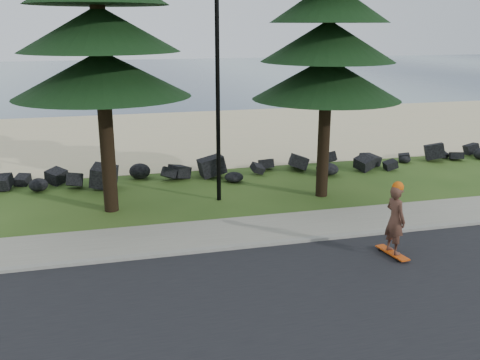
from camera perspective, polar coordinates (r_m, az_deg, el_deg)
The scene contains 9 objects.
ground at distance 14.95m, azimuth 0.32°, elevation -5.86°, with size 160.00×160.00×0.00m, color #284616.
road at distance 11.09m, azimuth 6.36°, elevation -14.28°, with size 160.00×7.00×0.02m, color black.
kerb at distance 14.13m, azimuth 1.24°, elevation -7.00°, with size 160.00×0.20×0.10m, color gray.
sidewalk at distance 15.11m, azimuth 0.13°, elevation -5.44°, with size 160.00×2.00×0.08m, color gray.
beach_sand at distance 28.68m, azimuth -7.00°, elevation 4.81°, with size 160.00×15.00×0.01m, color beige.
ocean at distance 64.74m, azimuth -11.30°, elevation 10.94°, with size 160.00×58.00×0.01m, color #30435B.
seawall_boulders at distance 20.12m, azimuth -3.69°, elevation -0.03°, with size 60.00×2.40×1.10m, color black, non-canonical shape.
lamp_post at distance 17.03m, azimuth -2.41°, elevation 11.21°, with size 0.25×0.14×8.14m.
skateboarder at distance 13.79m, azimuth 16.22°, elevation -4.10°, with size 0.51×1.08×1.95m.
Camera 1 is at (-3.49, -13.41, 5.62)m, focal length 40.00 mm.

